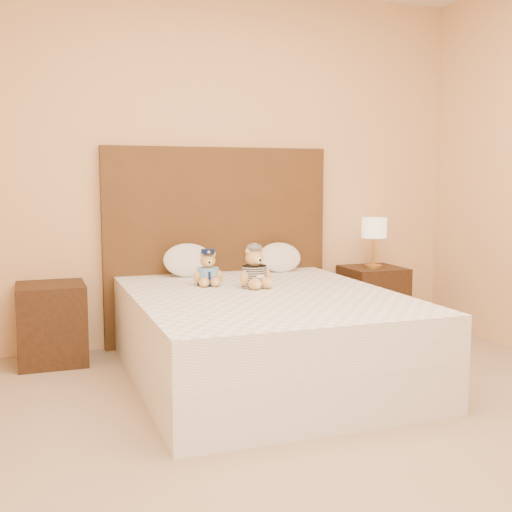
# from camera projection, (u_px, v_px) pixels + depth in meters

# --- Properties ---
(ground) EXTENTS (4.00, 4.50, 0.00)m
(ground) POSITION_uv_depth(u_px,v_px,m) (352.00, 452.00, 2.97)
(ground) COLOR tan
(ground) RESTS_ON ground
(room_walls) EXTENTS (4.04, 4.52, 2.72)m
(room_walls) POSITION_uv_depth(u_px,v_px,m) (315.00, 68.00, 3.18)
(room_walls) COLOR #EDB981
(room_walls) RESTS_ON ground
(bed) EXTENTS (1.60, 2.00, 0.55)m
(bed) POSITION_uv_depth(u_px,v_px,m) (263.00, 335.00, 4.06)
(bed) COLOR white
(bed) RESTS_ON ground
(headboard) EXTENTS (1.75, 0.08, 1.50)m
(headboard) POSITION_uv_depth(u_px,v_px,m) (218.00, 245.00, 4.95)
(headboard) COLOR #523318
(headboard) RESTS_ON ground
(nightstand_left) EXTENTS (0.45, 0.45, 0.55)m
(nightstand_left) POSITION_uv_depth(u_px,v_px,m) (52.00, 324.00, 4.39)
(nightstand_left) COLOR #3D2113
(nightstand_left) RESTS_ON ground
(nightstand_right) EXTENTS (0.45, 0.45, 0.55)m
(nightstand_right) POSITION_uv_depth(u_px,v_px,m) (373.00, 301.00, 5.23)
(nightstand_right) COLOR #3D2113
(nightstand_right) RESTS_ON ground
(lamp) EXTENTS (0.20, 0.20, 0.40)m
(lamp) POSITION_uv_depth(u_px,v_px,m) (374.00, 230.00, 5.16)
(lamp) COLOR gold
(lamp) RESTS_ON nightstand_right
(teddy_police) EXTENTS (0.23, 0.22, 0.24)m
(teddy_police) POSITION_uv_depth(u_px,v_px,m) (208.00, 268.00, 4.29)
(teddy_police) COLOR #B68246
(teddy_police) RESTS_ON bed
(teddy_prisoner) EXTENTS (0.28, 0.28, 0.27)m
(teddy_prisoner) POSITION_uv_depth(u_px,v_px,m) (254.00, 267.00, 4.21)
(teddy_prisoner) COLOR #B68246
(teddy_prisoner) RESTS_ON bed
(pillow_left) EXTENTS (0.37, 0.24, 0.26)m
(pillow_left) POSITION_uv_depth(u_px,v_px,m) (188.00, 259.00, 4.70)
(pillow_left) COLOR white
(pillow_left) RESTS_ON bed
(pillow_right) EXTENTS (0.34, 0.22, 0.24)m
(pillow_right) POSITION_uv_depth(u_px,v_px,m) (280.00, 256.00, 4.94)
(pillow_right) COLOR white
(pillow_right) RESTS_ON bed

